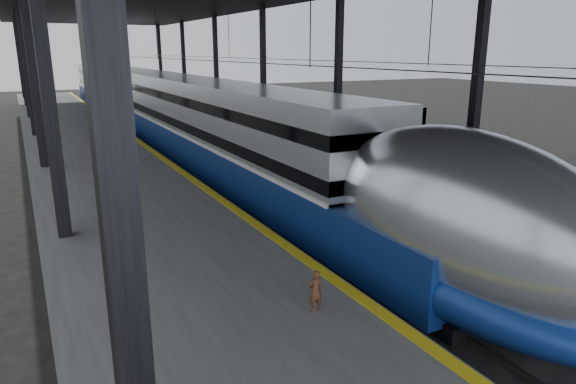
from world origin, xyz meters
TOP-DOWN VIEW (x-y plane):
  - ground at (0.00, 0.00)m, footprint 160.00×160.00m
  - platform at (-3.50, 20.00)m, footprint 6.00×80.00m
  - yellow_strip at (-0.70, 20.00)m, footprint 0.30×80.00m
  - rails at (4.50, 20.00)m, footprint 6.52×80.00m
  - tgv_train at (2.00, 25.76)m, footprint 3.15×65.20m
  - second_train at (7.00, 33.65)m, footprint 2.72×56.05m
  - child at (-1.81, -1.92)m, footprint 0.32×0.22m

SIDE VIEW (x-z plane):
  - ground at x=0.00m, z-range 0.00..0.00m
  - rails at x=4.50m, z-range 0.00..0.16m
  - platform at x=-3.50m, z-range 0.00..1.00m
  - yellow_strip at x=-0.70m, z-range 1.00..1.01m
  - child at x=-1.81m, z-range 1.00..1.87m
  - second_train at x=7.00m, z-range 0.02..3.77m
  - tgv_train at x=2.00m, z-range -0.15..4.37m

